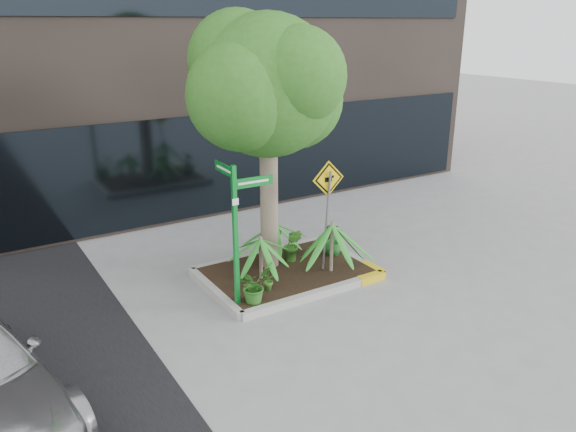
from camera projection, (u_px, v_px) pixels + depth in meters
ground at (286, 284)px, 11.04m from camera, size 80.00×80.00×0.00m
planter at (288, 272)px, 11.34m from camera, size 3.35×2.36×0.15m
tree at (267, 86)px, 10.40m from camera, size 3.43×3.04×5.15m
palm_front at (332, 225)px, 10.97m from camera, size 1.19×1.19×1.32m
palm_left at (261, 240)px, 10.70m from camera, size 0.97×0.97×1.08m
palm_back at (276, 225)px, 11.79m from camera, size 0.85×0.85×0.94m
shrub_a at (254, 285)px, 9.94m from camera, size 0.74×0.74×0.64m
shrub_b at (333, 239)px, 11.96m from camera, size 0.56×0.56×0.71m
shrub_c at (268, 275)px, 10.40m from camera, size 0.43×0.43×0.59m
shrub_d at (293, 245)px, 11.63m from camera, size 0.56×0.56×0.72m
street_sign_post at (237, 222)px, 9.59m from camera, size 0.79×0.78×2.66m
cattle_sign at (328, 198)px, 10.77m from camera, size 0.70×0.24×2.27m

